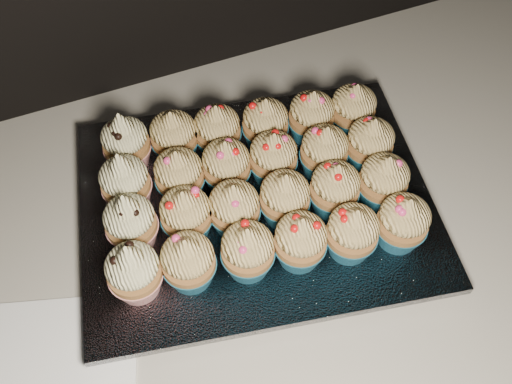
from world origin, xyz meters
TOP-DOWN VIEW (x-y plane):
  - cabinet at (0.00, 1.70)m, footprint 2.40×0.60m
  - worktop at (0.00, 1.70)m, footprint 2.44×0.64m
  - napkin at (-0.44, 1.59)m, footprint 0.21×0.21m
  - baking_tray at (-0.15, 1.70)m, footprint 0.47×0.39m
  - foil_lining at (-0.15, 1.70)m, footprint 0.51×0.43m
  - cupcake_0 at (-0.33, 1.64)m, footprint 0.06×0.06m
  - cupcake_1 at (-0.27, 1.63)m, footprint 0.06×0.06m
  - cupcake_2 at (-0.20, 1.61)m, footprint 0.06×0.06m
  - cupcake_3 at (-0.14, 1.60)m, footprint 0.06×0.06m
  - cupcake_4 at (-0.08, 1.59)m, footprint 0.06×0.06m
  - cupcake_5 at (-0.02, 1.58)m, footprint 0.06×0.06m
  - cupcake_6 at (-0.31, 1.70)m, footprint 0.06×0.06m
  - cupcake_7 at (-0.25, 1.69)m, footprint 0.06×0.06m
  - cupcake_8 at (-0.19, 1.67)m, footprint 0.06×0.06m
  - cupcake_9 at (-0.13, 1.66)m, footprint 0.06×0.06m
  - cupcake_10 at (-0.07, 1.65)m, footprint 0.06×0.06m
  - cupcake_11 at (-0.01, 1.64)m, footprint 0.06×0.06m
  - cupcake_12 at (-0.30, 1.76)m, footprint 0.06×0.06m
  - cupcake_13 at (-0.24, 1.75)m, footprint 0.06×0.06m
  - cupcake_14 at (-0.18, 1.74)m, footprint 0.06×0.06m
  - cupcake_15 at (-0.12, 1.73)m, footprint 0.06×0.06m
  - cupcake_16 at (-0.05, 1.71)m, footprint 0.06×0.06m
  - cupcake_17 at (0.01, 1.70)m, footprint 0.06×0.06m
  - cupcake_18 at (-0.29, 1.82)m, footprint 0.06×0.06m
  - cupcake_19 at (-0.23, 1.81)m, footprint 0.06×0.06m
  - cupcake_20 at (-0.17, 1.80)m, footprint 0.06×0.06m
  - cupcake_21 at (-0.11, 1.78)m, footprint 0.06×0.06m
  - cupcake_22 at (-0.04, 1.77)m, footprint 0.06×0.06m
  - cupcake_23 at (0.01, 1.76)m, footprint 0.06×0.06m

SIDE VIEW (x-z plane):
  - cabinet at x=0.00m, z-range 0.00..0.86m
  - worktop at x=0.00m, z-range 0.86..0.90m
  - napkin at x=-0.44m, z-range 0.90..0.90m
  - baking_tray at x=-0.15m, z-range 0.90..0.92m
  - foil_lining at x=-0.15m, z-range 0.92..0.93m
  - cupcake_1 at x=-0.27m, z-range 0.93..1.01m
  - cupcake_2 at x=-0.20m, z-range 0.93..1.01m
  - cupcake_3 at x=-0.14m, z-range 0.93..1.01m
  - cupcake_4 at x=-0.08m, z-range 0.93..1.01m
  - cupcake_5 at x=-0.02m, z-range 0.93..1.01m
  - cupcake_7 at x=-0.25m, z-range 0.93..1.01m
  - cupcake_8 at x=-0.19m, z-range 0.93..1.01m
  - cupcake_9 at x=-0.13m, z-range 0.93..1.01m
  - cupcake_10 at x=-0.07m, z-range 0.93..1.01m
  - cupcake_11 at x=-0.01m, z-range 0.93..1.01m
  - cupcake_13 at x=-0.24m, z-range 0.93..1.01m
  - cupcake_14 at x=-0.18m, z-range 0.93..1.01m
  - cupcake_15 at x=-0.12m, z-range 0.93..1.01m
  - cupcake_16 at x=-0.05m, z-range 0.93..1.01m
  - cupcake_17 at x=0.01m, z-range 0.93..1.01m
  - cupcake_19 at x=-0.23m, z-range 0.93..1.01m
  - cupcake_20 at x=-0.17m, z-range 0.93..1.01m
  - cupcake_21 at x=-0.11m, z-range 0.93..1.01m
  - cupcake_22 at x=-0.04m, z-range 0.93..1.01m
  - cupcake_23 at x=0.01m, z-range 0.93..1.01m
  - cupcake_0 at x=-0.33m, z-range 0.93..1.02m
  - cupcake_6 at x=-0.31m, z-range 0.93..1.02m
  - cupcake_12 at x=-0.30m, z-range 0.93..1.02m
  - cupcake_18 at x=-0.29m, z-range 0.93..1.02m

